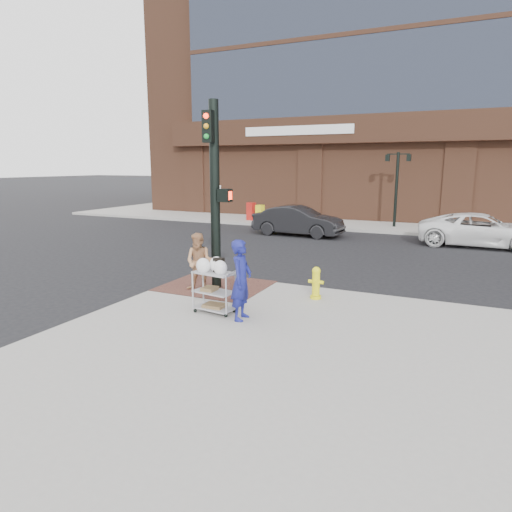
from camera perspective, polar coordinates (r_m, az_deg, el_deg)
The scene contains 14 objects.
ground at distance 11.89m, azimuth -4.77°, elevation -5.79°, with size 220.00×220.00×0.00m, color black.
brick_curb_ramp at distance 12.89m, azimuth -5.11°, elevation -3.72°, with size 2.80×2.40×0.01m, color #552F28.
bank_building at distance 42.21m, azimuth 25.88°, elevation 24.92°, with size 42.00×26.00×28.00m, color brown.
lamp_post at distance 26.11m, azimuth 17.18°, elevation 8.93°, with size 1.32×0.22×4.00m.
parking_sign at distance 28.70m, azimuth -4.65°, elevation 6.83°, with size 0.05×0.05×2.20m, color black.
traffic_signal_pole at distance 12.29m, azimuth -5.13°, elevation 8.20°, with size 0.61×0.51×5.00m.
woman_blue at distance 9.92m, azimuth -1.85°, elevation -3.02°, with size 0.65×0.42×1.78m, color navy.
pedestrian_tan at distance 12.30m, azimuth -7.10°, elevation -0.76°, with size 0.76×0.59×1.57m, color #B17C53.
sedan_dark at distance 22.95m, azimuth 5.27°, elevation 4.41°, with size 1.57×4.49×1.48m, color black.
minivan_white at distance 22.01m, azimuth 26.39°, elevation 2.91°, with size 2.38×5.16×1.43m, color white.
utility_cart at distance 10.48m, azimuth -5.25°, elevation -3.98°, with size 0.99×0.65×1.29m.
fire_hydrant at distance 11.65m, azimuth 7.51°, elevation -3.29°, with size 0.39×0.27×0.83m.
newsbox_red at distance 28.09m, azimuth -0.61°, elevation 5.61°, with size 0.45×0.41×1.07m, color #AD1913.
newsbox_yellow at distance 27.15m, azimuth 0.50°, elevation 5.34°, with size 0.42×0.38×1.01m, color yellow.
Camera 1 is at (5.70, -9.83, 3.50)m, focal length 32.00 mm.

